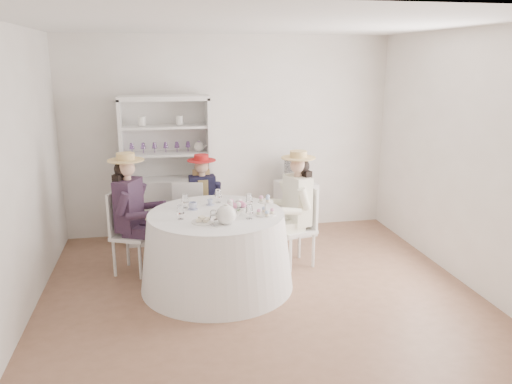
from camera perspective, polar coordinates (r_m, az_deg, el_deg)
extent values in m
plane|color=brown|center=(5.44, 0.21, -11.02)|extent=(4.50, 4.50, 0.00)
plane|color=white|center=(4.90, 0.24, 18.68)|extent=(4.50, 4.50, 0.00)
plane|color=silver|center=(6.94, -3.04, 6.39)|extent=(4.50, 0.00, 4.50)
plane|color=silver|center=(3.13, 7.43, -4.45)|extent=(4.50, 0.00, 4.50)
plane|color=silver|center=(5.07, -25.59, 1.73)|extent=(0.00, 4.50, 4.50)
plane|color=silver|center=(5.86, 22.39, 3.68)|extent=(0.00, 4.50, 4.50)
cone|color=white|center=(5.38, -4.49, -6.69)|extent=(1.63, 1.63, 0.80)
cylinder|color=white|center=(5.24, -4.58, -2.51)|extent=(1.43, 1.43, 0.02)
cube|color=silver|center=(6.79, -9.94, -2.00)|extent=(1.22, 0.75, 0.86)
cube|color=silver|center=(6.77, -10.35, 6.22)|extent=(1.10, 0.38, 1.05)
cube|color=silver|center=(6.52, -10.53, 10.53)|extent=(1.22, 0.75, 0.06)
cube|color=silver|center=(6.59, -15.14, 5.72)|extent=(0.16, 0.42, 1.05)
cube|color=silver|center=(6.61, -5.49, 6.18)|extent=(0.16, 0.42, 1.05)
cube|color=silver|center=(6.61, -10.24, 4.34)|extent=(1.13, 0.68, 0.03)
cube|color=silver|center=(6.55, -10.38, 7.37)|extent=(1.13, 0.68, 0.03)
sphere|color=white|center=(6.61, -6.54, 5.16)|extent=(0.13, 0.13, 0.13)
cube|color=silver|center=(6.99, 4.53, -1.83)|extent=(0.55, 0.55, 0.74)
cylinder|color=black|center=(6.85, 4.62, 2.45)|extent=(0.33, 0.33, 0.33)
cube|color=silver|center=(5.85, -13.94, -4.85)|extent=(0.52, 0.52, 0.04)
cylinder|color=silver|center=(5.73, -13.10, -7.66)|extent=(0.04, 0.04, 0.44)
cylinder|color=silver|center=(5.99, -11.75, -6.56)|extent=(0.04, 0.04, 0.44)
cylinder|color=silver|center=(5.87, -15.89, -7.29)|extent=(0.04, 0.04, 0.44)
cylinder|color=silver|center=(6.13, -14.45, -6.23)|extent=(0.04, 0.04, 0.44)
cube|color=silver|center=(5.85, -15.65, -2.21)|extent=(0.18, 0.35, 0.49)
cube|color=black|center=(5.74, -14.34, -1.39)|extent=(0.33, 0.41, 0.57)
cube|color=black|center=(5.69, -13.33, -4.51)|extent=(0.36, 0.26, 0.12)
cylinder|color=black|center=(5.74, -11.91, -7.44)|extent=(0.10, 0.10, 0.45)
cylinder|color=black|center=(5.53, -15.00, -1.31)|extent=(0.19, 0.15, 0.27)
cube|color=black|center=(5.84, -12.55, -3.95)|extent=(0.36, 0.26, 0.12)
cylinder|color=black|center=(5.89, -11.17, -6.81)|extent=(0.10, 0.10, 0.45)
cylinder|color=black|center=(5.88, -13.12, -0.23)|extent=(0.19, 0.15, 0.27)
cylinder|color=#D8A889|center=(5.67, -14.54, 1.58)|extent=(0.09, 0.09, 0.08)
sphere|color=#D8A889|center=(5.64, -14.61, 2.66)|extent=(0.19, 0.19, 0.19)
sphere|color=black|center=(5.67, -15.00, 2.53)|extent=(0.19, 0.19, 0.19)
cube|color=black|center=(5.74, -15.15, 0.27)|extent=(0.17, 0.25, 0.38)
cylinder|color=tan|center=(5.63, -14.67, 3.54)|extent=(0.40, 0.40, 0.01)
cylinder|color=tan|center=(5.62, -14.70, 3.94)|extent=(0.20, 0.20, 0.08)
cube|color=silver|center=(6.36, -6.04, -3.31)|extent=(0.37, 0.37, 0.04)
cylinder|color=silver|center=(6.27, -7.09, -5.57)|extent=(0.03, 0.03, 0.39)
cylinder|color=silver|center=(6.31, -4.53, -5.38)|extent=(0.03, 0.03, 0.39)
cylinder|color=silver|center=(6.54, -7.39, -4.71)|extent=(0.03, 0.03, 0.39)
cylinder|color=silver|center=(6.57, -4.93, -4.54)|extent=(0.03, 0.03, 0.39)
cube|color=silver|center=(6.44, -6.29, -0.86)|extent=(0.34, 0.04, 0.44)
cube|color=black|center=(6.28, -6.14, -0.42)|extent=(0.33, 0.19, 0.51)
cube|color=tan|center=(6.28, -6.14, -0.42)|extent=(0.13, 0.20, 0.44)
cube|color=black|center=(6.22, -6.65, -3.04)|extent=(0.13, 0.31, 0.11)
cylinder|color=black|center=(6.19, -6.42, -5.73)|extent=(0.09, 0.09, 0.41)
cylinder|color=black|center=(6.21, -7.79, -0.06)|extent=(0.09, 0.16, 0.24)
cube|color=black|center=(6.24, -5.19, -2.95)|extent=(0.13, 0.31, 0.11)
cylinder|color=black|center=(6.21, -4.96, -5.62)|extent=(0.09, 0.09, 0.41)
cylinder|color=black|center=(6.25, -4.45, 0.14)|extent=(0.09, 0.16, 0.24)
cylinder|color=#D8A889|center=(6.21, -6.21, 2.02)|extent=(0.08, 0.08, 0.07)
sphere|color=#D8A889|center=(6.19, -6.23, 2.90)|extent=(0.17, 0.17, 0.17)
sphere|color=tan|center=(6.23, -6.28, 2.85)|extent=(0.17, 0.17, 0.17)
cube|color=tan|center=(6.31, -6.27, 1.06)|extent=(0.22, 0.08, 0.34)
cylinder|color=#B41B1C|center=(6.17, -6.26, 3.62)|extent=(0.35, 0.35, 0.01)
cylinder|color=#B41B1C|center=(6.17, -6.26, 3.94)|extent=(0.18, 0.18, 0.07)
cube|color=silver|center=(5.90, 4.52, -4.32)|extent=(0.48, 0.48, 0.04)
cylinder|color=silver|center=(6.02, 2.42, -6.14)|extent=(0.04, 0.04, 0.43)
cylinder|color=silver|center=(5.77, 3.96, -7.12)|extent=(0.04, 0.04, 0.43)
cylinder|color=silver|center=(6.18, 4.96, -5.64)|extent=(0.04, 0.04, 0.43)
cylinder|color=silver|center=(5.93, 6.57, -6.58)|extent=(0.04, 0.04, 0.43)
cube|color=silver|center=(5.91, 6.03, -1.64)|extent=(0.13, 0.37, 0.49)
cube|color=white|center=(5.80, 4.76, -0.92)|extent=(0.29, 0.39, 0.57)
cube|color=white|center=(5.88, 3.11, -3.53)|extent=(0.35, 0.21, 0.12)
cylinder|color=white|center=(5.92, 1.92, -6.42)|extent=(0.10, 0.10, 0.45)
cylinder|color=white|center=(5.93, 3.42, 0.15)|extent=(0.19, 0.13, 0.27)
cube|color=white|center=(5.74, 4.00, -4.03)|extent=(0.35, 0.21, 0.12)
cylinder|color=white|center=(5.78, 2.77, -6.98)|extent=(0.10, 0.10, 0.45)
cylinder|color=white|center=(5.59, 5.52, -0.80)|extent=(0.19, 0.13, 0.27)
cylinder|color=#D8A889|center=(5.72, 4.82, 2.00)|extent=(0.09, 0.09, 0.08)
sphere|color=#D8A889|center=(5.70, 4.85, 3.06)|extent=(0.19, 0.19, 0.19)
sphere|color=black|center=(5.72, 5.22, 2.95)|extent=(0.19, 0.19, 0.19)
cube|color=black|center=(5.79, 5.45, 0.76)|extent=(0.14, 0.25, 0.37)
cylinder|color=tan|center=(5.68, 4.87, 3.92)|extent=(0.39, 0.39, 0.01)
cylinder|color=tan|center=(5.67, 4.87, 4.31)|extent=(0.20, 0.20, 0.08)
cube|color=silver|center=(6.34, -7.47, -3.02)|extent=(0.46, 0.46, 0.04)
cylinder|color=silver|center=(6.54, -5.85, -4.48)|extent=(0.04, 0.04, 0.43)
cylinder|color=silver|center=(6.58, -8.56, -4.44)|extent=(0.04, 0.04, 0.43)
cylinder|color=silver|center=(6.25, -6.19, -5.44)|extent=(0.04, 0.04, 0.43)
cylinder|color=silver|center=(6.29, -9.02, -5.38)|extent=(0.04, 0.04, 0.43)
cube|color=silver|center=(6.10, -7.79, -1.17)|extent=(0.37, 0.11, 0.49)
imported|color=white|center=(5.37, -7.23, -1.63)|extent=(0.12, 0.12, 0.07)
imported|color=white|center=(5.52, -5.25, -1.21)|extent=(0.08, 0.08, 0.06)
imported|color=white|center=(5.33, -1.97, -1.68)|extent=(0.12, 0.12, 0.07)
imported|color=white|center=(5.26, -2.47, -1.96)|extent=(0.27, 0.27, 0.06)
sphere|color=#D66B99|center=(5.24, -1.82, -1.41)|extent=(0.07, 0.07, 0.07)
sphere|color=white|center=(5.26, -1.97, -1.32)|extent=(0.07, 0.07, 0.07)
sphere|color=#D66B99|center=(5.28, -2.26, -1.27)|extent=(0.07, 0.07, 0.07)
sphere|color=white|center=(5.28, -2.61, -1.28)|extent=(0.07, 0.07, 0.07)
sphere|color=#D66B99|center=(5.26, -2.90, -1.34)|extent=(0.07, 0.07, 0.07)
sphere|color=white|center=(5.24, -3.04, -1.43)|extent=(0.07, 0.07, 0.07)
sphere|color=#D66B99|center=(5.21, -2.99, -1.52)|extent=(0.07, 0.07, 0.07)
sphere|color=white|center=(5.18, -2.76, -1.60)|extent=(0.07, 0.07, 0.07)
sphere|color=#D66B99|center=(5.17, -2.42, -1.62)|extent=(0.07, 0.07, 0.07)
sphere|color=white|center=(5.18, -2.09, -1.59)|extent=(0.07, 0.07, 0.07)
sphere|color=#D66B99|center=(5.21, -1.86, -1.51)|extent=(0.07, 0.07, 0.07)
sphere|color=white|center=(4.88, -3.42, -2.62)|extent=(0.20, 0.20, 0.20)
cylinder|color=white|center=(4.89, -2.01, -2.42)|extent=(0.12, 0.03, 0.09)
cylinder|color=white|center=(4.85, -3.43, -1.51)|extent=(0.04, 0.04, 0.02)
cylinder|color=white|center=(4.96, -6.06, -3.39)|extent=(0.23, 0.23, 0.01)
cube|color=beige|center=(4.94, -6.56, -3.25)|extent=(0.05, 0.04, 0.03)
cube|color=beige|center=(4.95, -6.07, -3.02)|extent=(0.06, 0.05, 0.03)
cube|color=beige|center=(4.98, -5.58, -3.06)|extent=(0.06, 0.06, 0.03)
cube|color=beige|center=(4.98, -6.31, -2.91)|extent=(0.06, 0.06, 0.03)
cube|color=beige|center=(4.92, -5.72, -3.26)|extent=(0.06, 0.06, 0.03)
cylinder|color=white|center=(5.16, 1.09, -2.58)|extent=(0.21, 0.21, 0.01)
cylinder|color=white|center=(5.14, 1.09, -1.88)|extent=(0.02, 0.02, 0.14)
cylinder|color=white|center=(5.12, 1.10, -1.12)|extent=(0.16, 0.16, 0.01)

